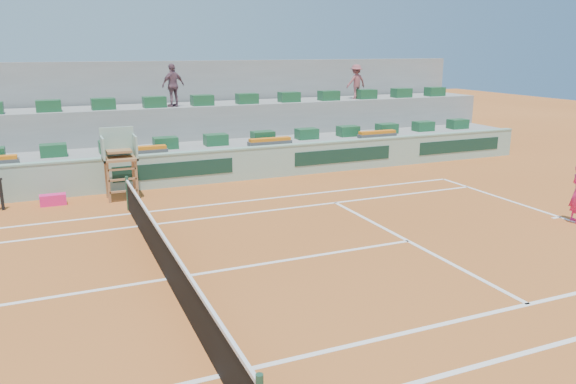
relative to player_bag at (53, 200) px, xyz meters
The scene contains 14 objects.
ground 7.81m from the player_bag, 73.81° to the right, with size 90.00×90.00×0.00m, color #AC5621.
seating_tier_lower 3.89m from the player_bag, 55.75° to the left, with size 36.00×4.00×1.20m, color gray.
seating_tier_upper 5.39m from the player_bag, 65.59° to the left, with size 36.00×2.40×2.60m, color gray.
stadium_back_wall 7.05m from the player_bag, 71.20° to the left, with size 36.00×0.40×4.40m, color gray.
player_bag is the anchor object (origin of this frame).
spectator_mid 7.23m from the player_bag, 39.60° to the left, with size 1.03×0.43×1.75m, color #78505E.
spectator_right 14.81m from the player_bag, 17.94° to the left, with size 1.03×0.59×1.60m, color #954A4F.
court_lines 7.81m from the player_bag, 73.81° to the right, with size 23.89×11.09×0.01m.
tennis_net 7.82m from the player_bag, 73.81° to the right, with size 0.10×11.97×1.10m.
advertising_hoarding 2.46m from the player_bag, 24.33° to the left, with size 36.00×0.34×1.26m.
umpire_chair 2.57m from the player_bag, ahead, with size 1.10×0.90×2.40m.
seat_row_lower 3.40m from the player_bag, 46.54° to the left, with size 32.90×0.60×0.44m.
seat_row_upper 5.42m from the player_bag, 62.58° to the left, with size 32.90×0.60×0.44m.
flower_planters 2.01m from the player_bag, 65.66° to the left, with size 26.80×0.36×0.28m.
Camera 1 is at (-2.08, -11.68, 4.99)m, focal length 35.00 mm.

